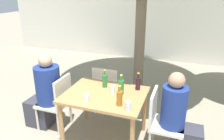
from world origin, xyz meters
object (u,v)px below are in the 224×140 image
at_px(person_seated_0, 45,94).
at_px(drinking_glass_1, 113,90).
at_px(wine_bottle_3, 138,83).
at_px(drinking_glass_2, 86,97).
at_px(patio_chair_2, 107,88).
at_px(person_seated_1, 179,121).
at_px(dining_table_front, 105,100).
at_px(patio_chair_0, 58,100).
at_px(drinking_glass_0, 128,106).
at_px(green_bottle_2, 105,80).
at_px(amber_bottle_1, 119,98).
at_px(patio_chair_1, 161,119).
at_px(green_bottle_0, 121,87).

xyz_separation_m(person_seated_0, drinking_glass_1, (1.12, 0.04, 0.24)).
xyz_separation_m(wine_bottle_3, drinking_glass_2, (-0.56, -0.56, -0.05)).
height_order(patio_chair_2, person_seated_1, person_seated_1).
bearing_deg(dining_table_front, drinking_glass_1, 23.24).
bearing_deg(patio_chair_2, person_seated_1, 151.82).
xyz_separation_m(patio_chair_0, drinking_glass_0, (1.22, -0.32, 0.30)).
bearing_deg(green_bottle_2, dining_table_front, -68.61).
bearing_deg(person_seated_1, drinking_glass_1, 87.36).
xyz_separation_m(person_seated_0, amber_bottle_1, (1.31, -0.24, 0.29)).
bearing_deg(person_seated_0, drinking_glass_2, 72.64).
bearing_deg(patio_chair_1, drinking_glass_2, 105.82).
height_order(dining_table_front, patio_chair_1, patio_chair_1).
relative_size(green_bottle_0, drinking_glass_1, 2.44).
xyz_separation_m(patio_chair_2, drinking_glass_1, (0.33, -0.63, 0.30)).
relative_size(patio_chair_1, person_seated_0, 0.72).
height_order(patio_chair_1, patio_chair_2, same).
relative_size(person_seated_0, green_bottle_2, 4.53).
relative_size(patio_chair_2, amber_bottle_1, 3.27).
xyz_separation_m(wine_bottle_3, drinking_glass_1, (-0.31, -0.24, -0.04)).
bearing_deg(wine_bottle_3, green_bottle_2, -171.20).
bearing_deg(amber_bottle_1, drinking_glass_2, -175.86).
xyz_separation_m(patio_chair_0, person_seated_0, (-0.23, -0.00, 0.06)).
bearing_deg(drinking_glass_2, amber_bottle_1, 4.14).
relative_size(patio_chair_0, green_bottle_0, 3.11).
distance_m(green_bottle_2, drinking_glass_0, 0.73).
relative_size(patio_chair_1, green_bottle_0, 3.11).
height_order(green_bottle_2, drinking_glass_2, green_bottle_2).
bearing_deg(drinking_glass_1, drinking_glass_0, -48.07).
xyz_separation_m(green_bottle_0, wine_bottle_3, (0.19, 0.21, -0.01)).
xyz_separation_m(green_bottle_2, drinking_glass_1, (0.18, -0.17, -0.05)).
relative_size(patio_chair_2, wine_bottle_3, 3.41).
bearing_deg(patio_chair_1, green_bottle_0, 82.93).
distance_m(dining_table_front, patio_chair_0, 0.81).
relative_size(person_seated_0, person_seated_1, 1.04).
bearing_deg(person_seated_1, amber_bottle_1, 107.77).
bearing_deg(patio_chair_2, person_seated_0, 40.25).
relative_size(dining_table_front, drinking_glass_0, 9.77).
distance_m(patio_chair_0, green_bottle_2, 0.82).
bearing_deg(patio_chair_0, amber_bottle_1, 77.64).
relative_size(patio_chair_1, drinking_glass_2, 9.42).
xyz_separation_m(green_bottle_2, drinking_glass_0, (0.51, -0.53, -0.05)).
bearing_deg(green_bottle_0, wine_bottle_3, 47.89).
distance_m(patio_chair_1, green_bottle_0, 0.69).
distance_m(patio_chair_0, drinking_glass_2, 0.75).
bearing_deg(wine_bottle_3, patio_chair_1, -36.11).
relative_size(patio_chair_0, amber_bottle_1, 3.27).
bearing_deg(dining_table_front, green_bottle_0, 18.72).
bearing_deg(drinking_glass_0, person_seated_1, 27.62).
distance_m(patio_chair_2, person_seated_0, 1.04).
relative_size(person_seated_0, drinking_glass_0, 10.68).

